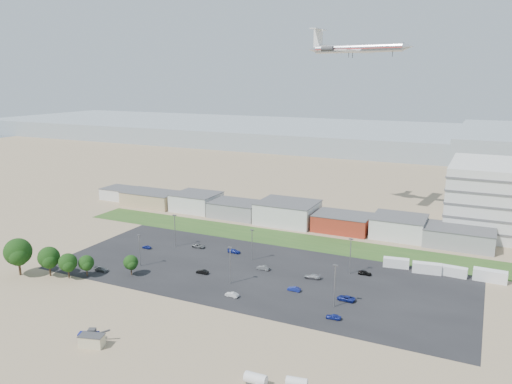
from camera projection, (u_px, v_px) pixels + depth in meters
The scene contains 37 objects.
ground at pixel (207, 296), 128.70m from camera, with size 700.00×700.00×0.00m, color #8A7358.
parking_lot at pixel (257, 272), 144.23m from camera, with size 120.00×50.00×0.01m, color black.
grass_strip at pixel (283, 238), 174.49m from camera, with size 160.00×16.00×0.02m, color #2A4F1D.
hills_backdrop at pixel (459, 144), 388.36m from camera, with size 700.00×200.00×9.00m, color gray, non-canonical shape.
building_row at pixel (262, 209), 197.41m from camera, with size 170.00×20.00×8.00m, color silver, non-canonical shape.
portable_shed at pixel (92, 341), 104.29m from camera, with size 5.21×2.71×2.63m, color beige, non-canonical shape.
telehandler at pixel (89, 335), 106.42m from camera, with size 6.86×2.29×2.86m, color navy, non-canonical shape.
storage_tank_nw at pixel (256, 379), 91.27m from camera, with size 4.18×2.09×2.51m, color silver, non-canonical shape.
storage_tank_ne at pixel (297, 383), 90.24m from camera, with size 3.89×1.94×2.33m, color silver, non-canonical shape.
box_trailer_a at pixel (396, 263), 147.85m from camera, with size 7.40×2.31×2.78m, color silver, non-canonical shape.
box_trailer_b at pixel (427, 268), 143.44m from camera, with size 8.00×2.50×3.00m, color silver, non-canonical shape.
box_trailer_c at pixel (453, 271), 141.30m from camera, with size 7.41×2.31×2.78m, color silver, non-canonical shape.
box_trailer_d at pixel (490, 276), 137.55m from camera, with size 8.74×2.73×3.28m, color silver, non-canonical shape.
tree_far_left at pixel (18, 255), 140.95m from camera, with size 8.20×8.20×12.30m, color black, non-canonical shape.
tree_left at pixel (49, 260), 140.59m from camera, with size 6.51×6.51×9.76m, color black, non-canonical shape.
tree_mid at pixel (68, 264), 139.11m from camera, with size 5.49×5.49×8.24m, color black, non-canonical shape.
tree_right at pixel (86, 264), 140.83m from camera, with size 4.65×4.65×6.97m, color black, non-canonical shape.
tree_near at pixel (131, 264), 141.60m from camera, with size 4.48×4.48×6.72m, color black, non-canonical shape.
lightpole_front_l at pixel (140, 251), 147.99m from camera, with size 1.14×0.48×9.72m, color slate, non-canonical shape.
lightpole_front_m at pixel (230, 265), 135.44m from camera, with size 1.23×0.51×10.46m, color slate, non-canonical shape.
lightpole_front_r at pixel (335, 286), 121.43m from camera, with size 1.29×0.54×10.92m, color slate, non-canonical shape.
lightpole_back_l at pixel (175, 231), 165.28m from camera, with size 1.27×0.53×10.81m, color slate, non-canonical shape.
lightpole_back_m at pixel (252, 245), 152.87m from camera, with size 1.15×0.48×9.78m, color slate, non-canonical shape.
lightpole_back_r at pixel (350, 256), 142.13m from camera, with size 1.24×0.52×10.53m, color slate, non-canonical shape.
airliner at pixel (358, 48), 187.95m from camera, with size 41.99×28.63×12.41m, color silver, non-canonical shape.
parked_car_0 at pixel (346, 298), 125.85m from camera, with size 2.15×4.67×1.30m, color navy.
parked_car_1 at pixel (294, 289), 131.52m from camera, with size 1.24×3.57×1.17m, color navy.
parked_car_2 at pixel (334, 317), 116.29m from camera, with size 1.43×3.55×1.21m, color navy.
parked_car_4 at pixel (202, 272), 143.10m from camera, with size 1.27×3.64×1.20m, color black.
parked_car_5 at pixel (147, 247), 164.12m from camera, with size 1.30×3.22×1.10m, color navy.
parked_car_6 at pixel (234, 251), 159.98m from camera, with size 1.73×4.26×1.24m, color navy.
parked_car_7 at pixel (263, 268), 145.98m from camera, with size 1.36×3.89×1.28m, color #595B5E.
parked_car_8 at pixel (365, 273), 142.29m from camera, with size 1.51×3.76×1.28m, color black.
parked_car_9 at pixel (199, 246), 164.92m from camera, with size 2.04×4.42×1.23m, color #595B5E.
parked_car_10 at pixel (101, 269), 145.00m from camera, with size 1.81×4.46×1.29m, color #595B5E.
parked_car_12 at pixel (312, 276), 139.62m from camera, with size 1.84×4.53×1.31m, color #A5A5AA.
parked_car_13 at pixel (232, 295), 128.09m from camera, with size 1.28×3.68×1.21m, color silver.
Camera 1 is at (62.61, -102.41, 55.14)m, focal length 35.00 mm.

